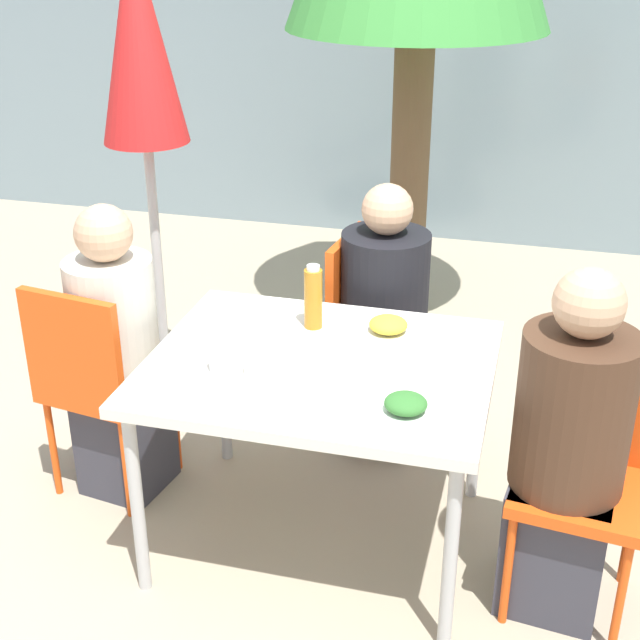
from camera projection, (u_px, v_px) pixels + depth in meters
name	position (u px, v px, depth m)	size (l,w,h in m)	color
ground_plane	(320.00, 537.00, 3.26)	(24.00, 24.00, 0.00)	tan
building_facade	(458.00, 7.00, 5.58)	(10.00, 0.20, 3.00)	gray
dining_table	(320.00, 377.00, 2.98)	(1.14, 0.93, 0.73)	silver
chair_left	(94.00, 375.00, 3.29)	(0.46, 0.46, 0.88)	#E54C14
person_left	(117.00, 361.00, 3.33)	(0.33, 0.33, 1.16)	#383842
chair_right	(586.00, 456.00, 2.81)	(0.45, 0.45, 0.88)	#E54C14
person_right	(567.00, 457.00, 2.75)	(0.35, 0.35, 1.18)	#383842
chair_far	(369.00, 321.00, 3.71)	(0.44, 0.44, 0.88)	#E54C14
person_far	(383.00, 327.00, 3.64)	(0.35, 0.35, 1.14)	black
closed_umbrella	(141.00, 61.00, 3.64)	(0.36, 0.36, 2.05)	#333333
plate_0	(388.00, 329.00, 3.12)	(0.25, 0.25, 0.07)	white
plate_1	(406.00, 408.00, 2.63)	(0.23, 0.23, 0.07)	white
bottle	(313.00, 298.00, 3.14)	(0.07, 0.07, 0.24)	#B7751E
drinking_cup	(221.00, 358.00, 2.87)	(0.08, 0.08, 0.10)	white
salad_bowl	(274.00, 366.00, 2.87)	(0.20, 0.20, 0.05)	white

